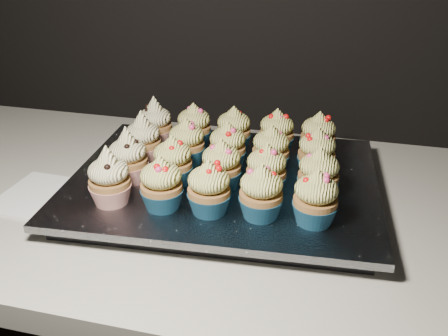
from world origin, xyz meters
name	(u,v)px	position (x,y,z in m)	size (l,w,h in m)	color
worktop	(157,198)	(0.00, 1.70, 0.88)	(2.44, 0.64, 0.04)	beige
napkin	(44,196)	(-0.17, 1.62, 0.90)	(0.14, 0.14, 0.00)	white
baking_tray	(224,189)	(0.12, 1.71, 0.91)	(0.46, 0.35, 0.02)	black
foil_lining	(224,180)	(0.12, 1.71, 0.93)	(0.50, 0.39, 0.01)	silver
cupcake_0	(109,179)	(-0.02, 1.58, 0.97)	(0.06, 0.06, 0.10)	#AB2317
cupcake_1	(161,185)	(0.06, 1.59, 0.97)	(0.06, 0.06, 0.08)	navy
cupcake_2	(209,189)	(0.13, 1.59, 0.97)	(0.06, 0.06, 0.08)	navy
cupcake_3	(261,193)	(0.20, 1.60, 0.97)	(0.06, 0.06, 0.08)	navy
cupcake_4	(316,199)	(0.28, 1.60, 0.97)	(0.06, 0.06, 0.08)	navy
cupcake_5	(128,158)	(-0.03, 1.66, 0.97)	(0.06, 0.06, 0.10)	#AB2317
cupcake_6	(173,162)	(0.05, 1.66, 0.97)	(0.06, 0.06, 0.08)	navy
cupcake_7	(221,166)	(0.13, 1.67, 0.97)	(0.06, 0.06, 0.08)	navy
cupcake_8	(266,171)	(0.20, 1.67, 0.97)	(0.06, 0.06, 0.08)	navy
cupcake_9	(318,175)	(0.27, 1.68, 0.97)	(0.06, 0.06, 0.08)	navy
cupcake_10	(143,140)	(-0.03, 1.73, 0.97)	(0.06, 0.06, 0.10)	#AB2317
cupcake_11	(187,143)	(0.05, 1.74, 0.97)	(0.06, 0.06, 0.08)	navy
cupcake_12	(227,147)	(0.12, 1.74, 0.97)	(0.06, 0.06, 0.08)	navy
cupcake_13	(271,150)	(0.19, 1.75, 0.97)	(0.06, 0.06, 0.08)	navy
cupcake_14	(317,153)	(0.27, 1.75, 0.97)	(0.06, 0.06, 0.08)	navy
cupcake_15	(155,124)	(-0.04, 1.81, 0.97)	(0.06, 0.06, 0.10)	#AB2317
cupcake_16	(194,127)	(0.04, 1.82, 0.97)	(0.06, 0.06, 0.08)	navy
cupcake_17	(234,130)	(0.11, 1.82, 0.97)	(0.06, 0.06, 0.08)	navy
cupcake_18	(277,133)	(0.19, 1.82, 0.97)	(0.06, 0.06, 0.08)	navy
cupcake_19	(318,136)	(0.26, 1.83, 0.97)	(0.06, 0.06, 0.08)	navy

